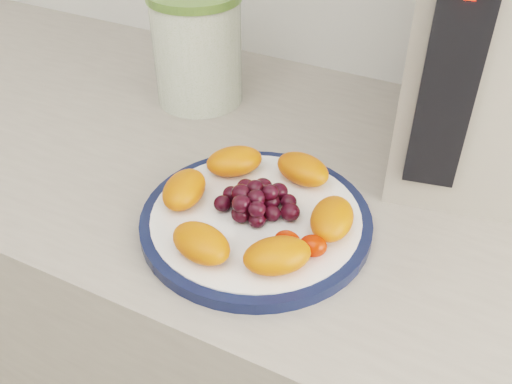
% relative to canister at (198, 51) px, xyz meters
% --- Properties ---
extents(counter, '(3.50, 0.60, 0.90)m').
position_rel_canister_xyz_m(counter, '(0.20, -0.11, -0.53)').
color(counter, '#9F9588').
rests_on(counter, floor).
extents(cabinet_face, '(3.48, 0.58, 0.84)m').
position_rel_canister_xyz_m(cabinet_face, '(0.20, -0.11, -0.56)').
color(cabinet_face, '#947A54').
rests_on(cabinet_face, floor).
extents(plate_rim, '(0.27, 0.27, 0.01)m').
position_rel_canister_xyz_m(plate_rim, '(0.22, -0.24, -0.07)').
color(plate_rim, '#0F1737').
rests_on(plate_rim, counter).
extents(plate_face, '(0.24, 0.24, 0.02)m').
position_rel_canister_xyz_m(plate_face, '(0.22, -0.24, -0.07)').
color(plate_face, white).
rests_on(plate_face, counter).
extents(canister, '(0.14, 0.14, 0.16)m').
position_rel_canister_xyz_m(canister, '(0.00, 0.00, 0.00)').
color(canister, '#3F5D0D').
rests_on(canister, counter).
extents(appliance_body, '(0.23, 0.29, 0.33)m').
position_rel_canister_xyz_m(appliance_body, '(0.40, 0.02, 0.08)').
color(appliance_body, '#A2998A').
rests_on(appliance_body, counter).
extents(appliance_panel, '(0.06, 0.03, 0.24)m').
position_rel_canister_xyz_m(appliance_panel, '(0.38, -0.12, 0.09)').
color(appliance_panel, black).
rests_on(appliance_panel, appliance_body).
extents(fruit_plate, '(0.23, 0.23, 0.03)m').
position_rel_canister_xyz_m(fruit_plate, '(0.22, -0.24, -0.05)').
color(fruit_plate, '#D7480D').
rests_on(fruit_plate, plate_face).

